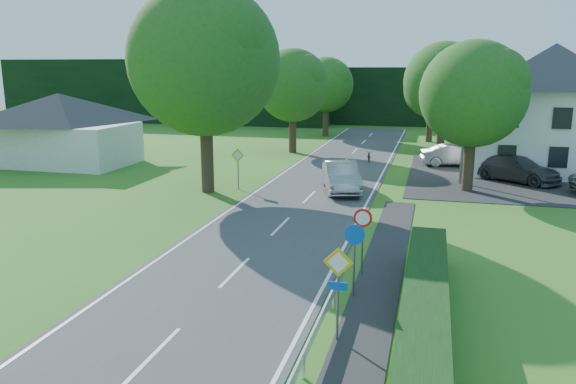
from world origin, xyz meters
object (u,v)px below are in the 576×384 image
(parasol, at_px, (464,155))
(parked_car_silver_a, at_px, (453,155))
(streetlight, at_px, (463,111))
(moving_car, at_px, (341,177))
(motorcycle, at_px, (369,156))
(parked_car_grey, at_px, (517,169))

(parasol, bearing_deg, parked_car_silver_a, 110.08)
(streetlight, relative_size, moving_car, 1.56)
(motorcycle, height_order, parked_car_grey, parked_car_grey)
(moving_car, xyz_separation_m, motorcycle, (0.36, 10.81, -0.41))
(moving_car, xyz_separation_m, parked_car_grey, (10.17, 5.68, -0.05))
(motorcycle, bearing_deg, streetlight, -56.39)
(motorcycle, distance_m, parked_car_grey, 11.08)
(streetlight, relative_size, parked_car_grey, 1.46)
(parked_car_silver_a, relative_size, parasol, 1.87)
(moving_car, bearing_deg, streetlight, 15.25)
(moving_car, bearing_deg, motorcycle, 71.79)
(streetlight, bearing_deg, parked_car_grey, 24.44)
(streetlight, distance_m, parked_car_silver_a, 7.39)
(streetlight, relative_size, parasol, 3.27)
(moving_car, xyz_separation_m, parked_car_silver_a, (6.48, 10.48, -0.09))
(motorcycle, distance_m, parasol, 7.13)
(parked_car_silver_a, distance_m, parked_car_grey, 6.06)
(parked_car_silver_a, bearing_deg, streetlight, 170.72)
(streetlight, distance_m, parked_car_grey, 5.33)
(parked_car_silver_a, height_order, parked_car_grey, parked_car_grey)
(moving_car, bearing_deg, parked_car_silver_a, 41.96)
(moving_car, height_order, parked_car_grey, moving_car)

